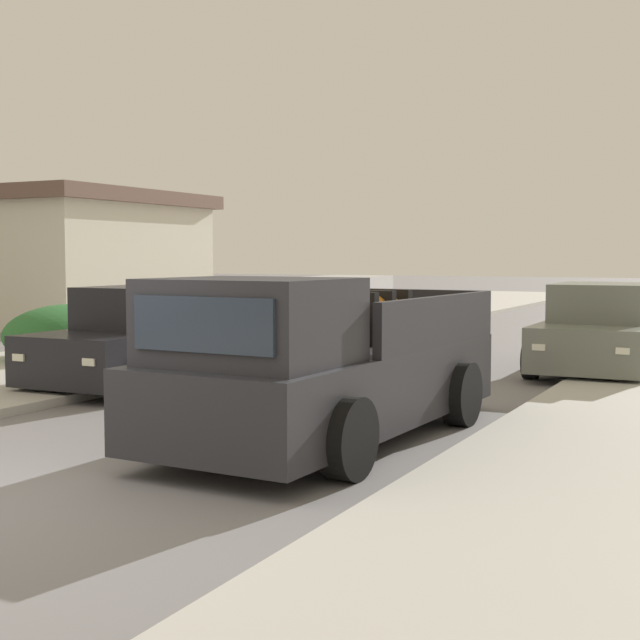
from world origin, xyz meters
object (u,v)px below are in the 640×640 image
Objects in this scene: car_left_near at (601,331)px; hedge_bush at (68,333)px; pickup_truck at (325,367)px; car_left_mid at (349,311)px; car_right_near at (149,339)px; roadside_house at (46,258)px.

car_left_near reaches higher than hedge_bush.
pickup_truck is 11.44m from car_left_mid.
pickup_truck is 7.44m from car_left_near.
car_right_near and car_left_mid have the same top height.
hedge_bush is (-3.17, 1.61, -0.16)m from car_right_near.
roadside_house is (-15.28, 11.66, 1.15)m from pickup_truck.
car_left_near is at bearing 37.22° from car_right_near.
car_left_mid is at bearing -6.37° from roadside_house.
car_right_near is 0.53× the size of roadside_house.
hedge_bush is (-7.58, 4.23, -0.26)m from pickup_truck.
car_left_mid is 6.91m from hedge_bush.
pickup_truck is 1.23× the size of car_right_near.
roadside_house is 2.91× the size of hedge_bush.
car_left_near is at bearing 18.03° from hedge_bush.
pickup_truck reaches higher than car_left_near.
car_left_mid is at bearing 152.91° from car_left_near.
car_right_near is 7.85m from car_left_mid.
pickup_truck reaches higher than car_right_near.
car_right_near is at bearing -88.50° from car_left_mid.
car_left_near is 1.53× the size of hedge_bush.
roadside_house reaches higher than hedge_bush.
car_left_mid is 10.81m from roadside_house.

